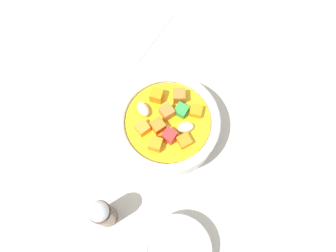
{
  "coord_description": "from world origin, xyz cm",
  "views": [
    {
      "loc": [
        -10.26,
        15.34,
        55.89
      ],
      "look_at": [
        0.0,
        0.0,
        2.77
      ],
      "focal_mm": 38.2,
      "sensor_mm": 36.0,
      "label": 1
    }
  ],
  "objects_px": {
    "side_bowl_small": "(177,250)",
    "pepper_shaker": "(100,212)",
    "soup_bowl_main": "(168,125)",
    "spoon": "(137,61)"
  },
  "relations": [
    {
      "from": "side_bowl_small",
      "to": "pepper_shaker",
      "type": "xyz_separation_m",
      "value": [
        0.12,
        0.02,
        0.03
      ]
    },
    {
      "from": "soup_bowl_main",
      "to": "pepper_shaker",
      "type": "relative_size",
      "value": 1.73
    },
    {
      "from": "soup_bowl_main",
      "to": "side_bowl_small",
      "type": "distance_m",
      "value": 0.19
    },
    {
      "from": "side_bowl_small",
      "to": "pepper_shaker",
      "type": "relative_size",
      "value": 1.06
    },
    {
      "from": "soup_bowl_main",
      "to": "pepper_shaker",
      "type": "height_order",
      "value": "pepper_shaker"
    },
    {
      "from": "spoon",
      "to": "soup_bowl_main",
      "type": "bearing_deg",
      "value": 55.39
    },
    {
      "from": "spoon",
      "to": "side_bowl_small",
      "type": "distance_m",
      "value": 0.32
    },
    {
      "from": "soup_bowl_main",
      "to": "spoon",
      "type": "height_order",
      "value": "soup_bowl_main"
    },
    {
      "from": "spoon",
      "to": "side_bowl_small",
      "type": "height_order",
      "value": "side_bowl_small"
    },
    {
      "from": "side_bowl_small",
      "to": "pepper_shaker",
      "type": "distance_m",
      "value": 0.12
    }
  ]
}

